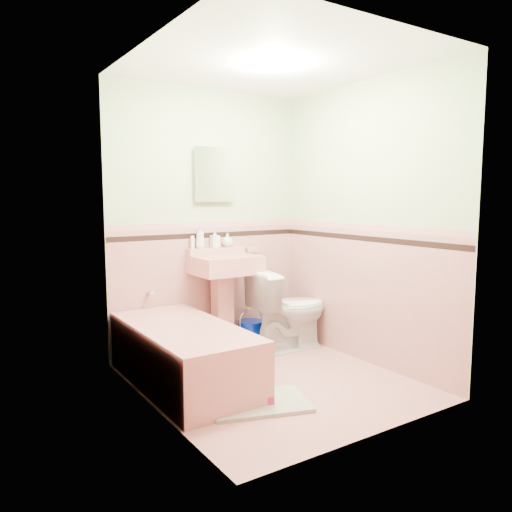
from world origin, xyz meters
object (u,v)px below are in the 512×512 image
soap_bottle_right (227,240)px  bucket (251,333)px  toilet (289,309)px  medicine_cabinet (214,175)px  shoe (264,400)px  bathtub (184,357)px  sink (225,305)px  soap_bottle_mid (215,239)px  soap_bottle_left (200,237)px

soap_bottle_right → bucket: (0.19, -0.12, -0.94)m
soap_bottle_right → toilet: 0.91m
medicine_cabinet → shoe: bearing=-105.2°
bathtub → medicine_cabinet: medicine_cabinet is taller
sink → soap_bottle_mid: bearing=92.9°
soap_bottle_right → sink: bearing=-125.9°
soap_bottle_mid → soap_bottle_right: size_ratio=1.27×
medicine_cabinet → bucket: 1.61m
soap_bottle_right → soap_bottle_mid: bearing=180.0°
soap_bottle_mid → shoe: bearing=-105.1°
soap_bottle_left → soap_bottle_mid: soap_bottle_left is taller
soap_bottle_mid → sink: bearing=-87.1°
toilet → bucket: (-0.26, 0.30, -0.27)m
bathtub → medicine_cabinet: 1.78m
bathtub → shoe: size_ratio=10.94×
medicine_cabinet → soap_bottle_left: size_ratio=2.18×
bathtub → soap_bottle_mid: soap_bottle_mid is taller
soap_bottle_left → soap_bottle_right: 0.30m
bucket → sink: bearing=-170.0°
bucket → medicine_cabinet: bearing=154.6°
soap_bottle_mid → bathtub: bearing=-133.4°
soap_bottle_left → soap_bottle_right: soap_bottle_left is taller
medicine_cabinet → bucket: (0.32, -0.15, -1.57)m
medicine_cabinet → toilet: size_ratio=0.58×
soap_bottle_left → toilet: soap_bottle_left is taller
bathtub → shoe: bathtub is taller
soap_bottle_left → soap_bottle_mid: 0.16m
bucket → shoe: (-0.72, -1.30, -0.07)m
sink → soap_bottle_mid: 0.64m
bathtub → medicine_cabinet: bearing=47.4°
bathtub → toilet: bearing=13.0°
medicine_cabinet → soap_bottle_left: medicine_cabinet is taller
soap_bottle_right → soap_bottle_left: bearing=180.0°
soap_bottle_mid → bucket: soap_bottle_mid is taller
soap_bottle_right → bucket: size_ratio=0.52×
toilet → bucket: 0.48m
soap_bottle_right → shoe: (-0.52, -1.42, -1.01)m
medicine_cabinet → soap_bottle_right: size_ratio=3.47×
soap_bottle_mid → bucket: 1.02m
medicine_cabinet → shoe: size_ratio=3.35×
bucket → bathtub: bearing=-149.7°
sink → soap_bottle_left: bearing=133.1°
soap_bottle_right → shoe: bearing=-110.2°
bathtub → bucket: bearing=30.3°
bathtub → bucket: size_ratio=5.87×
bathtub → bucket: 1.17m
sink → soap_bottle_right: bearing=54.1°
bathtub → shoe: (0.29, -0.71, -0.17)m
soap_bottle_mid → soap_bottle_right: 0.14m
bathtub → toilet: size_ratio=1.89×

